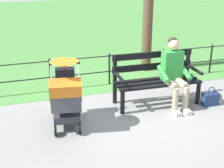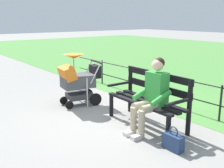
{
  "view_description": "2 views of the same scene",
  "coord_description": "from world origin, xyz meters",
  "px_view_note": "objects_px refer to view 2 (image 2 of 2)",
  "views": [
    {
      "loc": [
        1.9,
        5.0,
        2.6
      ],
      "look_at": [
        0.41,
        0.24,
        0.62
      ],
      "focal_mm": 50.99,
      "sensor_mm": 36.0,
      "label": 1
    },
    {
      "loc": [
        -3.92,
        3.32,
        1.91
      ],
      "look_at": [
        0.29,
        0.1,
        0.63
      ],
      "focal_mm": 44.0,
      "sensor_mm": 36.0,
      "label": 2
    }
  ],
  "objects_px": {
    "park_bench": "(150,96)",
    "person_on_bench": "(152,94)",
    "stroller": "(78,79)",
    "handbag": "(173,142)"
  },
  "relations": [
    {
      "from": "person_on_bench",
      "to": "handbag",
      "type": "height_order",
      "value": "person_on_bench"
    },
    {
      "from": "park_bench",
      "to": "person_on_bench",
      "type": "distance_m",
      "value": 0.38
    },
    {
      "from": "park_bench",
      "to": "handbag",
      "type": "height_order",
      "value": "park_bench"
    },
    {
      "from": "stroller",
      "to": "park_bench",
      "type": "bearing_deg",
      "value": -165.43
    },
    {
      "from": "stroller",
      "to": "handbag",
      "type": "bearing_deg",
      "value": -179.79
    },
    {
      "from": "park_bench",
      "to": "stroller",
      "type": "relative_size",
      "value": 1.4
    },
    {
      "from": "park_bench",
      "to": "handbag",
      "type": "bearing_deg",
      "value": 154.56
    },
    {
      "from": "park_bench",
      "to": "stroller",
      "type": "distance_m",
      "value": 1.83
    },
    {
      "from": "person_on_bench",
      "to": "stroller",
      "type": "bearing_deg",
      "value": 6.65
    },
    {
      "from": "handbag",
      "to": "park_bench",
      "type": "bearing_deg",
      "value": -25.44
    }
  ]
}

